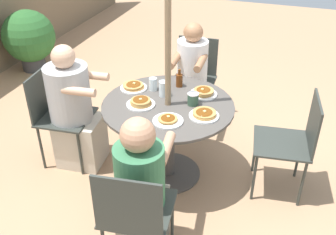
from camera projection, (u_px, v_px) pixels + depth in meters
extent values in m
plane|color=tan|center=(168.00, 173.00, 3.63)|extent=(12.00, 12.00, 0.00)
cylinder|color=#4C4742|center=(168.00, 172.00, 3.63)|extent=(0.59, 0.59, 0.01)
cylinder|color=#4C4742|center=(168.00, 142.00, 3.45)|extent=(0.12, 0.12, 0.71)
cylinder|color=#4C4742|center=(168.00, 105.00, 3.25)|extent=(1.10, 1.10, 0.02)
cylinder|color=#846B4C|center=(168.00, 54.00, 3.01)|extent=(0.05, 0.05, 2.35)
cylinder|color=#333833|center=(206.00, 114.00, 4.09)|extent=(0.02, 0.02, 0.46)
cylinder|color=#333833|center=(171.00, 108.00, 4.18)|extent=(0.02, 0.02, 0.46)
cylinder|color=#333833|center=(212.00, 97.00, 4.40)|extent=(0.02, 0.02, 0.46)
cylinder|color=#333833|center=(180.00, 92.00, 4.49)|extent=(0.02, 0.02, 0.46)
cube|color=#333833|center=(193.00, 83.00, 4.16)|extent=(0.47, 0.47, 0.02)
cube|color=#333833|center=(198.00, 56.00, 4.22)|extent=(0.04, 0.43, 0.42)
cube|color=slate|center=(190.00, 107.00, 4.20)|extent=(0.34, 0.31, 0.46)
cylinder|color=white|center=(192.00, 64.00, 3.99)|extent=(0.31, 0.31, 0.50)
sphere|color=#A3704C|center=(193.00, 32.00, 3.81)|extent=(0.19, 0.19, 0.19)
cylinder|color=#A3704C|center=(201.00, 62.00, 3.73)|extent=(0.34, 0.09, 0.07)
cylinder|color=#A3704C|center=(175.00, 60.00, 3.79)|extent=(0.34, 0.09, 0.07)
cylinder|color=#333833|center=(96.00, 131.00, 3.82)|extent=(0.02, 0.02, 0.46)
cylinder|color=#333833|center=(80.00, 154.00, 3.50)|extent=(0.02, 0.02, 0.46)
cylinder|color=#333833|center=(60.00, 126.00, 3.89)|extent=(0.02, 0.02, 0.46)
cylinder|color=#333833|center=(41.00, 148.00, 3.57)|extent=(0.02, 0.02, 0.46)
cube|color=#333833|center=(66.00, 117.00, 3.57)|extent=(0.49, 0.49, 0.02)
cube|color=#333833|center=(41.00, 93.00, 3.50)|extent=(0.43, 0.06, 0.42)
cube|color=beige|center=(81.00, 141.00, 3.67)|extent=(0.40, 0.43, 0.46)
cylinder|color=#B2B2B2|center=(69.00, 94.00, 3.43)|extent=(0.38, 0.38, 0.51)
sphere|color=#DBA884|center=(63.00, 57.00, 3.24)|extent=(0.20, 0.20, 0.20)
cylinder|color=#DBA884|center=(93.00, 76.00, 3.45)|extent=(0.10, 0.29, 0.07)
cylinder|color=#DBA884|center=(79.00, 91.00, 3.20)|extent=(0.10, 0.29, 0.07)
cylinder|color=#333833|center=(122.00, 210.00, 2.91)|extent=(0.02, 0.02, 0.46)
cylinder|color=#333833|center=(172.00, 218.00, 2.84)|extent=(0.02, 0.02, 0.46)
cube|color=#333833|center=(139.00, 208.00, 2.59)|extent=(0.50, 0.50, 0.02)
cube|color=#333833|center=(127.00, 207.00, 2.30)|extent=(0.07, 0.42, 0.42)
cube|color=gray|center=(144.00, 222.00, 2.81)|extent=(0.38, 0.35, 0.46)
cylinder|color=#38754C|center=(140.00, 177.00, 2.53)|extent=(0.33, 0.33, 0.46)
sphere|color=tan|center=(138.00, 135.00, 2.35)|extent=(0.22, 0.22, 0.22)
cylinder|color=tan|center=(128.00, 144.00, 2.66)|extent=(0.33, 0.11, 0.07)
cylinder|color=tan|center=(166.00, 149.00, 2.61)|extent=(0.33, 0.11, 0.07)
cylinder|color=#333833|center=(254.00, 178.00, 3.22)|extent=(0.02, 0.02, 0.46)
cylinder|color=#333833|center=(255.00, 151.00, 3.54)|extent=(0.02, 0.02, 0.46)
cylinder|color=#333833|center=(302.00, 184.00, 3.16)|extent=(0.02, 0.02, 0.46)
cylinder|color=#333833|center=(299.00, 156.00, 3.47)|extent=(0.02, 0.02, 0.46)
cube|color=#333833|center=(281.00, 143.00, 3.22)|extent=(0.50, 0.50, 0.02)
cube|color=#333833|center=(314.00, 124.00, 3.07)|extent=(0.42, 0.07, 0.42)
cylinder|color=white|center=(168.00, 121.00, 3.01)|extent=(0.24, 0.24, 0.01)
cylinder|color=#BC8947|center=(168.00, 120.00, 3.01)|extent=(0.14, 0.14, 0.01)
cylinder|color=#BC8947|center=(168.00, 119.00, 3.00)|extent=(0.15, 0.15, 0.01)
ellipsoid|color=brown|center=(168.00, 118.00, 3.00)|extent=(0.12, 0.11, 0.00)
cube|color=#F4E084|center=(168.00, 117.00, 3.00)|extent=(0.03, 0.03, 0.01)
cylinder|color=white|center=(134.00, 88.00, 3.48)|extent=(0.24, 0.24, 0.01)
cylinder|color=#BC8947|center=(134.00, 87.00, 3.47)|extent=(0.18, 0.18, 0.01)
cylinder|color=#BC8947|center=(133.00, 85.00, 3.47)|extent=(0.18, 0.18, 0.01)
cylinder|color=#BC8947|center=(133.00, 85.00, 3.46)|extent=(0.18, 0.18, 0.01)
ellipsoid|color=brown|center=(134.00, 84.00, 3.46)|extent=(0.14, 0.13, 0.00)
cube|color=#F4E084|center=(134.00, 83.00, 3.46)|extent=(0.02, 0.02, 0.01)
cylinder|color=white|center=(141.00, 104.00, 3.23)|extent=(0.24, 0.24, 0.01)
cylinder|color=#BC8947|center=(141.00, 103.00, 3.22)|extent=(0.18, 0.18, 0.01)
cylinder|color=#BC8947|center=(140.00, 102.00, 3.21)|extent=(0.17, 0.17, 0.01)
cylinder|color=#BC8947|center=(141.00, 101.00, 3.20)|extent=(0.16, 0.16, 0.01)
ellipsoid|color=brown|center=(141.00, 99.00, 3.20)|extent=(0.14, 0.13, 0.00)
cube|color=#F4E084|center=(141.00, 99.00, 3.19)|extent=(0.03, 0.03, 0.01)
cylinder|color=white|center=(203.00, 94.00, 3.38)|extent=(0.24, 0.24, 0.01)
cylinder|color=#BC8947|center=(203.00, 93.00, 3.37)|extent=(0.16, 0.16, 0.01)
cylinder|color=#BC8947|center=(204.00, 92.00, 3.36)|extent=(0.17, 0.17, 0.01)
cylinder|color=#BC8947|center=(204.00, 91.00, 3.36)|extent=(0.17, 0.17, 0.01)
ellipsoid|color=brown|center=(204.00, 90.00, 3.36)|extent=(0.13, 0.12, 0.00)
cube|color=#F4E084|center=(202.00, 89.00, 3.35)|extent=(0.02, 0.02, 0.01)
cylinder|color=white|center=(204.00, 116.00, 3.08)|extent=(0.24, 0.24, 0.01)
cylinder|color=#BC8947|center=(205.00, 114.00, 3.07)|extent=(0.18, 0.18, 0.01)
cylinder|color=#BC8947|center=(204.00, 113.00, 3.07)|extent=(0.18, 0.18, 0.01)
ellipsoid|color=brown|center=(204.00, 112.00, 3.06)|extent=(0.14, 0.13, 0.00)
cube|color=#F4E084|center=(205.00, 111.00, 3.06)|extent=(0.03, 0.03, 0.01)
cylinder|color=#602D0F|center=(179.00, 80.00, 3.49)|extent=(0.06, 0.06, 0.12)
cylinder|color=#602D0F|center=(179.00, 72.00, 3.45)|extent=(0.03, 0.03, 0.05)
torus|color=#602D0F|center=(180.00, 77.00, 3.50)|extent=(0.05, 0.01, 0.05)
cylinder|color=#33513D|center=(193.00, 99.00, 3.22)|extent=(0.09, 0.09, 0.10)
cylinder|color=white|center=(193.00, 94.00, 3.19)|extent=(0.09, 0.09, 0.01)
cylinder|color=silver|center=(153.00, 84.00, 3.43)|extent=(0.07, 0.07, 0.11)
cylinder|color=silver|center=(163.00, 89.00, 3.33)|extent=(0.08, 0.08, 0.14)
cylinder|color=#3D3D3F|center=(34.00, 63.00, 5.53)|extent=(0.32, 0.32, 0.19)
sphere|color=#2D662D|center=(29.00, 36.00, 5.33)|extent=(0.71, 0.71, 0.71)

